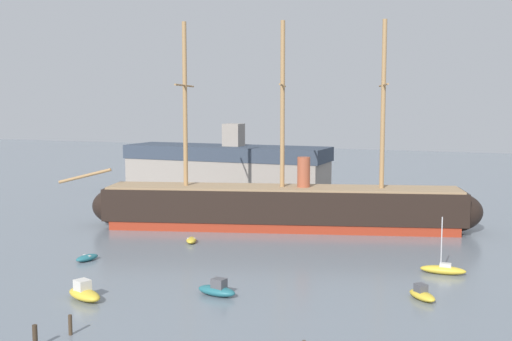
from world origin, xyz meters
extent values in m
cube|color=maroon|center=(-5.02, 50.49, 0.61)|extent=(47.04, 19.86, 1.22)
cube|color=black|center=(-5.02, 50.49, 3.41)|extent=(49.00, 20.68, 4.37)
ellipsoid|color=black|center=(-26.62, 44.22, 2.79)|extent=(10.29, 8.79, 5.59)
ellipsoid|color=black|center=(16.57, 56.77, 2.79)|extent=(10.29, 8.79, 5.59)
cube|color=#9E7F5B|center=(-5.02, 50.49, 5.72)|extent=(47.90, 19.85, 0.26)
cylinder|color=#A37A4C|center=(-17.94, 46.74, 16.94)|extent=(0.61, 0.61, 22.70)
cylinder|color=#A37A4C|center=(-17.94, 46.74, 19.66)|extent=(3.51, 11.34, 0.24)
cylinder|color=#A37A4C|center=(-5.02, 50.49, 16.94)|extent=(0.61, 0.61, 22.70)
cylinder|color=#A37A4C|center=(-5.02, 50.49, 19.66)|extent=(3.51, 11.34, 0.24)
cylinder|color=#A37A4C|center=(7.89, 54.24, 16.94)|extent=(0.61, 0.61, 22.70)
cylinder|color=#A37A4C|center=(7.89, 54.24, 19.66)|extent=(3.51, 11.34, 0.24)
cylinder|color=#A37A4C|center=(-31.90, 42.68, 7.00)|extent=(7.55, 2.58, 2.32)
cylinder|color=#9E4C33|center=(-2.21, 51.31, 7.77)|extent=(1.75, 1.75, 4.37)
ellipsoid|color=gold|center=(-10.39, 13.67, 0.49)|extent=(4.59, 3.24, 0.99)
cube|color=beige|center=(-10.67, 13.78, 1.28)|extent=(1.63, 1.55, 0.99)
ellipsoid|color=#236670|center=(-0.09, 19.23, 0.45)|extent=(4.07, 2.20, 0.90)
cube|color=#4C4C51|center=(0.18, 19.19, 1.17)|extent=(1.33, 1.22, 0.90)
ellipsoid|color=#236670|center=(-18.87, 25.40, 0.35)|extent=(1.86, 3.13, 0.69)
cube|color=beige|center=(-18.87, 25.40, 0.61)|extent=(1.12, 0.49, 0.11)
ellipsoid|color=gold|center=(17.36, 25.00, 0.38)|extent=(3.26, 3.30, 0.76)
cube|color=#4C4C51|center=(17.20, 25.16, 0.99)|extent=(1.33, 1.34, 0.76)
ellipsoid|color=gold|center=(-12.45, 37.79, 0.33)|extent=(2.24, 3.05, 0.66)
cube|color=#B2ADA3|center=(-12.45, 37.79, 0.58)|extent=(1.05, 0.65, 0.10)
ellipsoid|color=gold|center=(18.15, 34.52, 0.43)|extent=(4.58, 1.51, 0.86)
cube|color=beige|center=(18.38, 34.53, 0.92)|extent=(1.16, 0.79, 0.45)
cylinder|color=silver|center=(17.92, 34.51, 3.29)|extent=(0.11, 0.11, 5.21)
ellipsoid|color=gold|center=(-27.24, 52.71, 0.46)|extent=(4.20, 2.38, 0.92)
cube|color=#B2ADA3|center=(-27.51, 52.66, 1.20)|extent=(1.39, 1.28, 0.92)
cylinder|color=#423323|center=(-6.06, 6.20, 0.78)|extent=(0.29, 0.29, 1.56)
cylinder|color=#382B1E|center=(-6.75, 3.15, 0.85)|extent=(0.36, 0.36, 1.70)
cube|color=#565659|center=(-24.58, 74.69, 0.40)|extent=(40.74, 12.03, 0.80)
cube|color=gray|center=(-24.58, 74.69, 3.85)|extent=(37.03, 10.02, 6.10)
cube|color=#333D4C|center=(-24.58, 74.69, 8.15)|extent=(37.78, 10.23, 2.50)
cube|color=gray|center=(-23.12, 74.69, 11.43)|extent=(3.20, 3.20, 4.06)
camera|label=1|loc=(24.53, -32.00, 17.57)|focal=45.16mm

